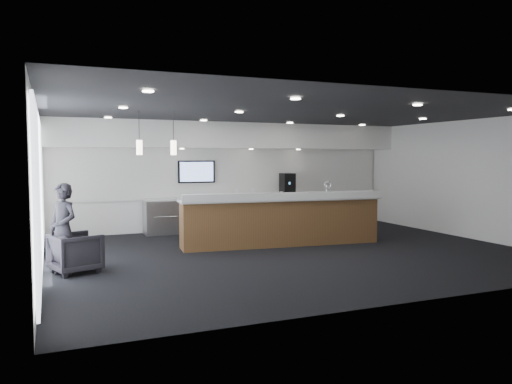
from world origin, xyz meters
name	(u,v)px	position (x,y,z in m)	size (l,w,h in m)	color
ground	(291,252)	(0.00, 0.00, 0.00)	(10.00, 10.00, 0.00)	black
ceiling	(292,113)	(0.00, 0.00, 3.00)	(10.00, 8.00, 0.02)	black
back_wall	(229,176)	(0.00, 4.00, 1.50)	(10.00, 0.02, 3.00)	white
left_wall	(37,189)	(-5.00, 0.00, 1.50)	(0.02, 8.00, 3.00)	white
right_wall	(468,179)	(5.00, 0.00, 1.50)	(0.02, 8.00, 3.00)	white
soffit_bulkhead	(234,136)	(0.00, 3.55, 2.65)	(10.00, 0.90, 0.70)	white
alcove_panel	(229,173)	(0.00, 3.97, 1.60)	(9.80, 0.06, 1.40)	white
window_blinds_wall	(40,189)	(-4.96, 0.00, 1.50)	(0.04, 7.36, 2.55)	white
back_credenza	(234,213)	(0.00, 3.64, 0.48)	(5.06, 0.66, 0.95)	gray
wall_tv	(196,172)	(-1.00, 3.91, 1.65)	(1.05, 0.08, 0.62)	black
pendant_left	(172,148)	(-2.40, 0.80, 2.25)	(0.12, 0.12, 0.30)	#FEEBC6
pendant_right	(138,148)	(-3.10, 0.80, 2.25)	(0.12, 0.12, 0.30)	#FEEBC6
ceiling_can_lights	(292,114)	(0.00, 0.00, 2.97)	(7.00, 5.00, 0.02)	silver
service_counter	(281,221)	(0.18, 0.87, 0.58)	(4.81, 1.27, 1.49)	brown
coffee_machine	(287,184)	(1.71, 3.69, 1.26)	(0.37, 0.49, 0.63)	black
info_sign_left	(236,193)	(0.03, 3.55, 1.05)	(0.14, 0.02, 0.20)	white
info_sign_right	(252,192)	(0.52, 3.55, 1.06)	(0.16, 0.02, 0.21)	white
armchair	(76,253)	(-4.40, -0.22, 0.36)	(0.76, 0.79, 0.72)	black
lounge_guest	(63,229)	(-4.60, -0.33, 0.80)	(0.59, 0.39, 1.61)	black
cup_0	(294,193)	(1.88, 3.57, 1.00)	(0.11, 0.11, 0.10)	white
cup_1	(290,193)	(1.74, 3.57, 1.00)	(0.11, 0.11, 0.10)	white
cup_2	(286,193)	(1.60, 3.57, 1.00)	(0.11, 0.11, 0.10)	white
cup_3	(281,193)	(1.46, 3.57, 1.00)	(0.11, 0.11, 0.10)	white
cup_4	(277,193)	(1.32, 3.57, 1.00)	(0.11, 0.11, 0.10)	white
cup_5	(273,194)	(1.18, 3.57, 1.00)	(0.11, 0.11, 0.10)	white
cup_6	(268,194)	(1.04, 3.57, 1.00)	(0.11, 0.11, 0.10)	white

